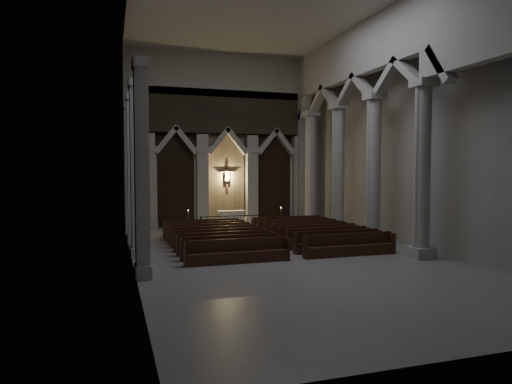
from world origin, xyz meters
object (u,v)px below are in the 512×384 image
altar (231,218)px  pews (267,239)px  candle_stand_right (281,222)px  altar_rail (234,220)px  worshipper (275,224)px  candle_stand_left (188,226)px

altar → pews: 7.81m
altar → candle_stand_right: candle_stand_right is taller
altar_rail → pews: (-0.00, -6.75, -0.27)m
altar_rail → worshipper: bearing=-55.7°
candle_stand_right → worshipper: candle_stand_right is taller
candle_stand_left → worshipper: bearing=-23.3°
pews → altar_rail: bearing=90.0°
candle_stand_right → worshipper: bearing=-117.8°
candle_stand_left → altar: bearing=26.9°
altar → pews: size_ratio=0.19×
pews → worshipper: (1.90, 3.97, 0.22)m
altar_rail → pews: bearing=-90.0°
altar_rail → candle_stand_left: bearing=-169.6°
altar → pews: bearing=-90.3°
candle_stand_right → altar_rail: bearing=176.5°
pews → worshipper: worshipper is taller
worshipper → pews: bearing=-115.8°
altar_rail → candle_stand_right: (3.26, -0.20, -0.23)m
worshipper → altar: bearing=115.7°
altar_rail → worshipper: (1.90, -2.78, -0.05)m
candle_stand_left → worshipper: (5.09, -2.20, 0.17)m
altar_rail → worshipper: 3.37m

